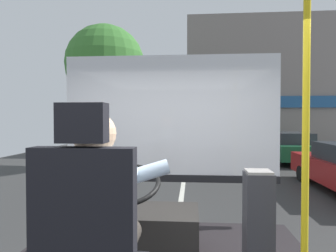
{
  "coord_description": "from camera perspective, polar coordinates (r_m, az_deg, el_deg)",
  "views": [
    {
      "loc": [
        0.25,
        -1.86,
        1.89
      ],
      "look_at": [
        0.03,
        0.86,
        1.82
      ],
      "focal_mm": 31.91,
      "sensor_mm": 36.0,
      "label": 1
    }
  ],
  "objects": [
    {
      "name": "parked_car_green",
      "position": [
        13.98,
        22.04,
        -3.69
      ],
      "size": [
        1.76,
        3.92,
        1.3
      ],
      "color": "#195633",
      "rests_on": "ground"
    },
    {
      "name": "steering_console",
      "position": [
        2.8,
        -6.15,
        -19.15
      ],
      "size": [
        1.1,
        0.98,
        0.85
      ],
      "color": "#282623",
      "rests_on": "bus_floor"
    },
    {
      "name": "parked_car_charcoal",
      "position": [
        19.7,
        15.91,
        -2.15
      ],
      "size": [
        2.03,
        4.12,
        1.31
      ],
      "color": "#474C51",
      "rests_on": "ground"
    },
    {
      "name": "street_tree",
      "position": [
        11.91,
        -11.92,
        11.31
      ],
      "size": [
        3.01,
        3.01,
        5.46
      ],
      "color": "#4C3828",
      "rests_on": "ground"
    },
    {
      "name": "ground",
      "position": [
        10.84,
        3.27,
        -8.74
      ],
      "size": [
        18.0,
        44.0,
        0.06
      ],
      "color": "#323232"
    },
    {
      "name": "shop_building",
      "position": [
        19.55,
        17.62,
        6.75
      ],
      "size": [
        9.28,
        5.92,
        7.45
      ],
      "color": "gray",
      "rests_on": "ground"
    },
    {
      "name": "bus_driver",
      "position": [
        1.68,
        -13.18,
        -15.37
      ],
      "size": [
        0.74,
        0.53,
        0.82
      ],
      "color": "#332D28",
      "rests_on": "driver_seat"
    },
    {
      "name": "handrail_pole",
      "position": [
        2.06,
        24.78,
        -4.31
      ],
      "size": [
        0.04,
        0.04,
        2.01
      ],
      "color": "yellow",
      "rests_on": "bus_floor"
    },
    {
      "name": "fare_box",
      "position": [
        2.5,
        16.85,
        -17.39
      ],
      "size": [
        0.21,
        0.22,
        0.81
      ],
      "color": "#333338",
      "rests_on": "bus_floor"
    },
    {
      "name": "windshield_panel",
      "position": [
        3.5,
        0.49,
        -1.25
      ],
      "size": [
        2.5,
        0.08,
        1.48
      ],
      "color": "white"
    }
  ]
}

